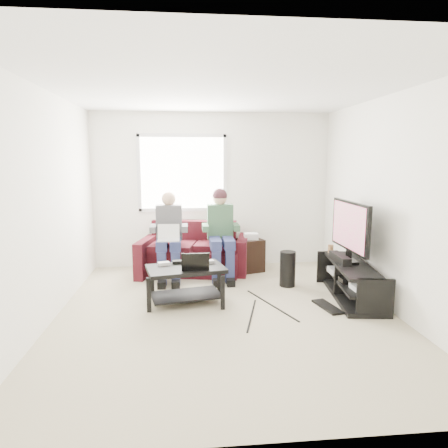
# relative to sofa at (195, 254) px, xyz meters

# --- Properties ---
(floor) EXTENTS (4.50, 4.50, 0.00)m
(floor) POSITION_rel_sofa_xyz_m (0.32, -1.82, -0.30)
(floor) COLOR #B5AD8C
(floor) RESTS_ON ground
(ceiling) EXTENTS (4.50, 4.50, 0.00)m
(ceiling) POSITION_rel_sofa_xyz_m (0.32, -1.82, 2.30)
(ceiling) COLOR white
(ceiling) RESTS_ON wall_back
(wall_back) EXTENTS (4.50, 0.00, 4.50)m
(wall_back) POSITION_rel_sofa_xyz_m (0.32, 0.43, 1.00)
(wall_back) COLOR white
(wall_back) RESTS_ON floor
(wall_front) EXTENTS (4.50, 0.00, 4.50)m
(wall_front) POSITION_rel_sofa_xyz_m (0.32, -4.07, 1.00)
(wall_front) COLOR white
(wall_front) RESTS_ON floor
(wall_left) EXTENTS (0.00, 4.50, 4.50)m
(wall_left) POSITION_rel_sofa_xyz_m (-1.68, -1.82, 1.00)
(wall_left) COLOR white
(wall_left) RESTS_ON floor
(wall_right) EXTENTS (0.00, 4.50, 4.50)m
(wall_right) POSITION_rel_sofa_xyz_m (2.32, -1.82, 1.00)
(wall_right) COLOR white
(wall_right) RESTS_ON floor
(window) EXTENTS (1.48, 0.04, 1.28)m
(window) POSITION_rel_sofa_xyz_m (-0.18, 0.41, 1.30)
(window) COLOR white
(window) RESTS_ON wall_back
(sofa) EXTENTS (1.89, 1.09, 0.81)m
(sofa) POSITION_rel_sofa_xyz_m (0.00, 0.00, 0.00)
(sofa) COLOR #411010
(sofa) RESTS_ON floor
(person_left) EXTENTS (0.40, 0.70, 1.33)m
(person_left) POSITION_rel_sofa_xyz_m (-0.40, -0.29, 0.42)
(person_left) COLOR navy
(person_left) RESTS_ON sofa
(person_right) EXTENTS (0.40, 0.71, 1.38)m
(person_right) POSITION_rel_sofa_xyz_m (0.40, -0.27, 0.48)
(person_right) COLOR navy
(person_right) RESTS_ON sofa
(laptop_silver) EXTENTS (0.37, 0.31, 0.24)m
(laptop_silver) POSITION_rel_sofa_xyz_m (-0.40, -0.53, 0.40)
(laptop_silver) COLOR silver
(laptop_silver) RESTS_ON person_left
(coffee_table) EXTENTS (1.06, 0.77, 0.48)m
(coffee_table) POSITION_rel_sofa_xyz_m (-0.15, -1.43, 0.05)
(coffee_table) COLOR black
(coffee_table) RESTS_ON floor
(laptop_black) EXTENTS (0.39, 0.31, 0.24)m
(laptop_black) POSITION_rel_sofa_xyz_m (-0.03, -1.51, 0.29)
(laptop_black) COLOR black
(laptop_black) RESTS_ON coffee_table
(controller_a) EXTENTS (0.16, 0.13, 0.04)m
(controller_a) POSITION_rel_sofa_xyz_m (-0.43, -1.31, 0.19)
(controller_a) COLOR silver
(controller_a) RESTS_ON coffee_table
(controller_b) EXTENTS (0.15, 0.10, 0.04)m
(controller_b) POSITION_rel_sofa_xyz_m (-0.25, -1.25, 0.19)
(controller_b) COLOR black
(controller_b) RESTS_ON coffee_table
(controller_c) EXTENTS (0.16, 0.13, 0.04)m
(controller_c) POSITION_rel_sofa_xyz_m (0.15, -1.28, 0.19)
(controller_c) COLOR gray
(controller_c) RESTS_ON coffee_table
(tv_stand) EXTENTS (0.62, 1.48, 0.47)m
(tv_stand) POSITION_rel_sofa_xyz_m (2.02, -1.46, -0.09)
(tv_stand) COLOR black
(tv_stand) RESTS_ON floor
(tv) EXTENTS (0.12, 1.10, 0.81)m
(tv) POSITION_rel_sofa_xyz_m (2.01, -1.36, 0.63)
(tv) COLOR black
(tv) RESTS_ON tv_stand
(soundbar) EXTENTS (0.12, 0.50, 0.10)m
(soundbar) POSITION_rel_sofa_xyz_m (1.90, -1.36, 0.22)
(soundbar) COLOR black
(soundbar) RESTS_ON tv_stand
(drink_cup) EXTENTS (0.08, 0.08, 0.12)m
(drink_cup) POSITION_rel_sofa_xyz_m (1.97, -0.83, 0.23)
(drink_cup) COLOR #9E6F44
(drink_cup) RESTS_ON tv_stand
(console_white) EXTENTS (0.30, 0.22, 0.06)m
(console_white) POSITION_rel_sofa_xyz_m (2.02, -1.86, -0.02)
(console_white) COLOR silver
(console_white) RESTS_ON tv_stand
(console_grey) EXTENTS (0.34, 0.26, 0.08)m
(console_grey) POSITION_rel_sofa_xyz_m (2.02, -1.16, -0.01)
(console_grey) COLOR gray
(console_grey) RESTS_ON tv_stand
(console_black) EXTENTS (0.38, 0.30, 0.07)m
(console_black) POSITION_rel_sofa_xyz_m (2.02, -1.51, -0.02)
(console_black) COLOR black
(console_black) RESTS_ON tv_stand
(subwoofer) EXTENTS (0.23, 0.23, 0.51)m
(subwoofer) POSITION_rel_sofa_xyz_m (1.32, -0.87, -0.05)
(subwoofer) COLOR black
(subwoofer) RESTS_ON floor
(keyboard_floor) EXTENTS (0.26, 0.53, 0.03)m
(keyboard_floor) POSITION_rel_sofa_xyz_m (1.60, -1.77, -0.29)
(keyboard_floor) COLOR black
(keyboard_floor) RESTS_ON floor
(end_table) EXTENTS (0.36, 0.36, 0.63)m
(end_table) POSITION_rel_sofa_xyz_m (0.92, -0.02, -0.02)
(end_table) COLOR black
(end_table) RESTS_ON floor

